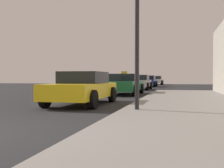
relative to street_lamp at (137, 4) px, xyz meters
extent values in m
cube|color=gray|center=(1.54, -3.45, -3.01)|extent=(4.00, 32.00, 0.15)
cylinder|color=black|center=(0.00, 0.00, -0.96)|extent=(0.12, 0.12, 3.96)
cube|color=yellow|center=(-2.48, 2.36, -2.54)|extent=(1.72, 4.25, 0.55)
cube|color=black|center=(-2.48, 2.57, -2.04)|extent=(1.51, 1.91, 0.45)
cylinder|color=black|center=(-1.62, 1.00, -2.77)|extent=(0.22, 0.64, 0.64)
cylinder|color=black|center=(-3.34, 1.00, -2.77)|extent=(0.22, 0.64, 0.64)
cylinder|color=black|center=(-1.62, 3.72, -2.77)|extent=(0.22, 0.64, 0.64)
cylinder|color=black|center=(-3.34, 3.72, -2.77)|extent=(0.22, 0.64, 0.64)
cube|color=#196638|center=(-2.19, 8.95, -2.54)|extent=(1.83, 4.47, 0.55)
cube|color=black|center=(-2.19, 9.17, -2.04)|extent=(1.61, 2.01, 0.45)
cube|color=yellow|center=(-2.19, 9.17, -1.74)|extent=(0.36, 0.14, 0.16)
cylinder|color=black|center=(-1.27, 7.52, -2.77)|extent=(0.22, 0.64, 0.64)
cylinder|color=black|center=(-3.10, 7.52, -2.77)|extent=(0.22, 0.64, 0.64)
cylinder|color=black|center=(-1.27, 10.38, -2.77)|extent=(0.22, 0.64, 0.64)
cylinder|color=black|center=(-3.10, 10.38, -2.77)|extent=(0.22, 0.64, 0.64)
cube|color=#B7B7BF|center=(-2.27, 15.96, -2.54)|extent=(1.78, 4.14, 0.55)
cube|color=black|center=(-2.27, 16.16, -2.04)|extent=(1.56, 1.86, 0.45)
cylinder|color=black|center=(-1.38, 14.63, -2.77)|extent=(0.22, 0.64, 0.64)
cylinder|color=black|center=(-3.16, 14.63, -2.77)|extent=(0.22, 0.64, 0.64)
cylinder|color=black|center=(-1.38, 17.28, -2.77)|extent=(0.22, 0.64, 0.64)
cylinder|color=black|center=(-3.16, 17.28, -2.77)|extent=(0.22, 0.64, 0.64)
cube|color=#233899|center=(-2.41, 23.79, -2.54)|extent=(1.81, 4.37, 0.55)
cube|color=black|center=(-2.41, 24.01, -2.04)|extent=(1.59, 1.97, 0.45)
cylinder|color=black|center=(-1.51, 22.39, -2.77)|extent=(0.22, 0.64, 0.64)
cylinder|color=black|center=(-3.32, 22.39, -2.77)|extent=(0.22, 0.64, 0.64)
cylinder|color=black|center=(-1.51, 25.19, -2.77)|extent=(0.22, 0.64, 0.64)
cylinder|color=black|center=(-3.32, 25.19, -2.77)|extent=(0.22, 0.64, 0.64)
cube|color=white|center=(-2.25, 32.90, -2.54)|extent=(1.84, 4.31, 0.55)
cube|color=black|center=(-2.25, 33.11, -2.04)|extent=(1.62, 1.94, 0.45)
cylinder|color=black|center=(-1.33, 31.52, -2.77)|extent=(0.22, 0.64, 0.64)
cylinder|color=black|center=(-3.18, 31.52, -2.77)|extent=(0.22, 0.64, 0.64)
cylinder|color=black|center=(-1.33, 34.28, -2.77)|extent=(0.22, 0.64, 0.64)
cylinder|color=black|center=(-3.18, 34.28, -2.77)|extent=(0.22, 0.64, 0.64)
camera|label=1|loc=(1.16, -7.64, -2.04)|focal=44.22mm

